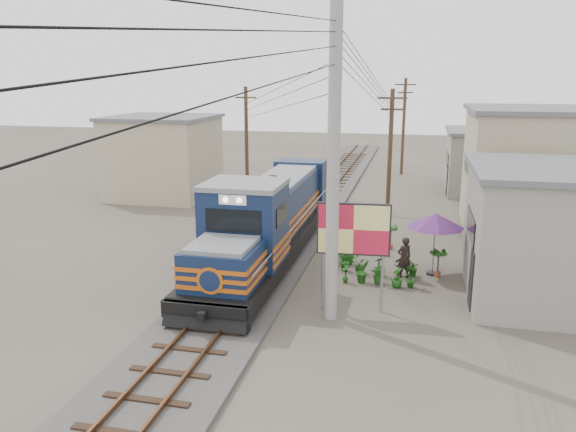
% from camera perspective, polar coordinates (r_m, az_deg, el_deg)
% --- Properties ---
extents(ground, '(120.00, 120.00, 0.00)m').
position_cam_1_polar(ground, '(19.86, -5.59, -8.73)').
color(ground, '#473F35').
rests_on(ground, ground).
extents(ballast, '(3.60, 70.00, 0.16)m').
position_cam_1_polar(ballast, '(28.98, 0.68, -1.12)').
color(ballast, '#595651').
rests_on(ballast, ground).
extents(track, '(1.15, 70.00, 0.12)m').
position_cam_1_polar(track, '(28.93, 0.68, -0.78)').
color(track, '#51331E').
rests_on(track, ground).
extents(locomotive, '(2.85, 15.51, 3.84)m').
position_cam_1_polar(locomotive, '(23.89, -1.87, -0.45)').
color(locomotive, black).
rests_on(locomotive, ground).
extents(utility_pole_main, '(0.40, 0.40, 10.00)m').
position_cam_1_polar(utility_pole_main, '(17.21, 4.64, 5.09)').
color(utility_pole_main, '#9E9B93').
rests_on(utility_pole_main, ground).
extents(wooden_pole_mid, '(1.60, 0.24, 7.00)m').
position_cam_1_polar(wooden_pole_mid, '(31.61, 10.33, 6.59)').
color(wooden_pole_mid, '#4C3826').
rests_on(wooden_pole_mid, ground).
extents(wooden_pole_far, '(1.60, 0.24, 7.50)m').
position_cam_1_polar(wooden_pole_far, '(45.49, 11.66, 9.07)').
color(wooden_pole_far, '#4C3826').
rests_on(wooden_pole_far, ground).
extents(wooden_pole_left, '(1.60, 0.24, 7.00)m').
position_cam_1_polar(wooden_pole_left, '(37.20, -4.24, 7.87)').
color(wooden_pole_left, '#4C3826').
rests_on(wooden_pole_left, ground).
extents(power_lines, '(9.65, 19.00, 3.30)m').
position_cam_1_polar(power_lines, '(26.52, -0.30, 13.84)').
color(power_lines, black).
rests_on(power_lines, ground).
extents(shophouse_mid, '(8.40, 7.35, 6.20)m').
position_cam_1_polar(shophouse_mid, '(30.38, 25.34, 4.08)').
color(shophouse_mid, tan).
rests_on(shophouse_mid, ground).
extents(shophouse_back, '(6.30, 6.30, 4.20)m').
position_cam_1_polar(shophouse_back, '(40.03, 20.20, 5.22)').
color(shophouse_back, gray).
rests_on(shophouse_back, ground).
extents(shophouse_left, '(6.30, 6.30, 5.20)m').
position_cam_1_polar(shophouse_left, '(37.29, -12.53, 5.94)').
color(shophouse_left, tan).
rests_on(shophouse_left, ground).
extents(billboard, '(2.39, 0.29, 3.70)m').
position_cam_1_polar(billboard, '(18.38, 6.68, -1.62)').
color(billboard, '#99999E').
rests_on(billboard, ground).
extents(market_umbrella, '(2.52, 2.52, 2.50)m').
position_cam_1_polar(market_umbrella, '(22.50, 14.76, -0.48)').
color(market_umbrella, black).
rests_on(market_umbrella, ground).
extents(vendor, '(0.73, 0.67, 1.66)m').
position_cam_1_polar(vendor, '(22.20, 11.72, -4.18)').
color(vendor, black).
rests_on(vendor, ground).
extents(plant_nursery, '(3.52, 3.05, 1.02)m').
position_cam_1_polar(plant_nursery, '(22.45, 8.20, -4.90)').
color(plant_nursery, '#1D5117').
rests_on(plant_nursery, ground).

